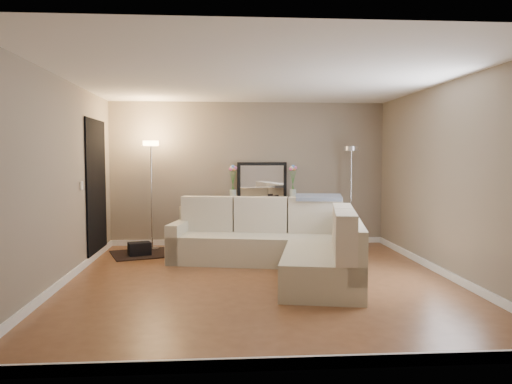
{
  "coord_description": "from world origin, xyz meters",
  "views": [
    {
      "loc": [
        -0.52,
        -6.37,
        1.6
      ],
      "look_at": [
        0.0,
        0.8,
        1.1
      ],
      "focal_mm": 35.0,
      "sensor_mm": 36.0,
      "label": 1
    }
  ],
  "objects": [
    {
      "name": "floor_lamp_lit",
      "position": [
        -1.7,
        2.3,
        1.33
      ],
      "size": [
        0.34,
        0.34,
        1.88
      ],
      "color": "silver",
      "rests_on": "floor"
    },
    {
      "name": "table_decor",
      "position": [
        0.25,
        2.46,
        0.83
      ],
      "size": [
        0.54,
        0.12,
        0.13
      ],
      "color": "orange",
      "rests_on": "console_table"
    },
    {
      "name": "black_bag",
      "position": [
        -1.83,
        1.77,
        0.11
      ],
      "size": [
        0.41,
        0.35,
        0.22
      ],
      "primitive_type": "cube",
      "rotation": [
        0.0,
        0.0,
        0.33
      ],
      "color": "black",
      "rests_on": "charcoal_rug"
    },
    {
      "name": "flower_vase_left",
      "position": [
        -0.29,
        2.48,
        1.08
      ],
      "size": [
        0.15,
        0.12,
        0.67
      ],
      "color": "silver",
      "rests_on": "console_table"
    },
    {
      "name": "leaning_mirror",
      "position": [
        0.24,
        2.66,
        1.16
      ],
      "size": [
        0.91,
        0.08,
        0.71
      ],
      "color": "black",
      "rests_on": "console_table"
    },
    {
      "name": "wall_front",
      "position": [
        0.0,
        -2.76,
        1.3
      ],
      "size": [
        5.0,
        0.02,
        2.6
      ],
      "primitive_type": "cube",
      "color": "gray",
      "rests_on": "ground"
    },
    {
      "name": "sectional_sofa",
      "position": [
        0.39,
        0.68,
        0.36
      ],
      "size": [
        2.91,
        3.17,
        0.98
      ],
      "color": "beige",
      "rests_on": "floor"
    },
    {
      "name": "wall_left",
      "position": [
        -2.51,
        0.0,
        1.3
      ],
      "size": [
        0.02,
        5.5,
        2.6
      ],
      "primitive_type": "cube",
      "color": "gray",
      "rests_on": "ground"
    },
    {
      "name": "ceiling",
      "position": [
        0.0,
        0.0,
        2.6
      ],
      "size": [
        5.0,
        5.5,
        0.01
      ],
      "primitive_type": "cube",
      "color": "white",
      "rests_on": "ground"
    },
    {
      "name": "baseboard_left",
      "position": [
        -2.48,
        0.0,
        0.05
      ],
      "size": [
        0.03,
        5.5,
        0.1
      ],
      "primitive_type": "cube",
      "color": "white",
      "rests_on": "ground"
    },
    {
      "name": "floor_lamp_unlit",
      "position": [
        1.81,
        2.33,
        1.27
      ],
      "size": [
        0.28,
        0.28,
        1.79
      ],
      "color": "silver",
      "rests_on": "floor"
    },
    {
      "name": "console_table",
      "position": [
        0.17,
        2.49,
        0.44
      ],
      "size": [
        1.29,
        0.39,
        0.79
      ],
      "color": "black",
      "rests_on": "floor"
    },
    {
      "name": "flower_vase_right",
      "position": [
        0.79,
        2.52,
        1.08
      ],
      "size": [
        0.15,
        0.12,
        0.67
      ],
      "color": "silver",
      "rests_on": "console_table"
    },
    {
      "name": "baseboard_front",
      "position": [
        0.0,
        -2.73,
        0.05
      ],
      "size": [
        5.0,
        0.03,
        0.1
      ],
      "primitive_type": "cube",
      "color": "white",
      "rests_on": "ground"
    },
    {
      "name": "floor",
      "position": [
        0.0,
        0.0,
        -0.01
      ],
      "size": [
        5.0,
        5.5,
        0.01
      ],
      "primitive_type": "cube",
      "color": "brown",
      "rests_on": "ground"
    },
    {
      "name": "charcoal_rug",
      "position": [
        -1.68,
        1.93,
        0.01
      ],
      "size": [
        1.46,
        1.27,
        0.02
      ],
      "primitive_type": "cube",
      "rotation": [
        0.0,
        0.0,
        0.33
      ],
      "color": "black",
      "rests_on": "floor"
    },
    {
      "name": "baseboard_back",
      "position": [
        0.0,
        2.73,
        0.05
      ],
      "size": [
        5.0,
        0.03,
        0.1
      ],
      "primitive_type": "cube",
      "color": "white",
      "rests_on": "ground"
    },
    {
      "name": "baseboard_right",
      "position": [
        2.48,
        0.0,
        0.05
      ],
      "size": [
        0.03,
        5.5,
        0.1
      ],
      "primitive_type": "cube",
      "color": "white",
      "rests_on": "ground"
    },
    {
      "name": "wall_right",
      "position": [
        2.51,
        0.0,
        1.3
      ],
      "size": [
        0.02,
        5.5,
        2.6
      ],
      "primitive_type": "cube",
      "color": "gray",
      "rests_on": "ground"
    },
    {
      "name": "switch_plate",
      "position": [
        -2.48,
        0.85,
        1.2
      ],
      "size": [
        0.02,
        0.08,
        0.12
      ],
      "primitive_type": "cube",
      "color": "white",
      "rests_on": "ground"
    },
    {
      "name": "wall_back",
      "position": [
        0.0,
        2.76,
        1.3
      ],
      "size": [
        5.0,
        0.02,
        2.6
      ],
      "primitive_type": "cube",
      "color": "gray",
      "rests_on": "ground"
    },
    {
      "name": "throw_blanket",
      "position": [
        1.01,
        1.26,
        0.98
      ],
      "size": [
        0.76,
        0.51,
        0.09
      ],
      "primitive_type": "cube",
      "rotation": [
        0.1,
        0.0,
        -0.15
      ],
      "color": "slate",
      "rests_on": "sectional_sofa"
    },
    {
      "name": "doorway",
      "position": [
        -2.48,
        1.7,
        1.1
      ],
      "size": [
        0.02,
        1.2,
        2.2
      ],
      "primitive_type": "cube",
      "color": "black",
      "rests_on": "ground"
    }
  ]
}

